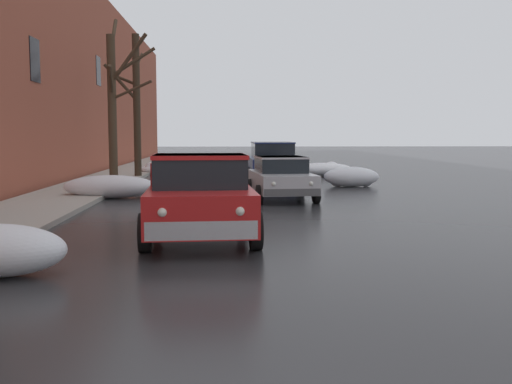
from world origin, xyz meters
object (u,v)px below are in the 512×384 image
object	(u,v)px
bare_tree_far_down_block	(136,104)
suv_darkblue_parked_kerbside_mid	(272,161)
bare_tree_mid_block	(114,102)
pickup_truck_red_approaching_near_lane	(200,196)
sedan_silver_parked_kerbside_close	(281,177)

from	to	relation	value
bare_tree_far_down_block	suv_darkblue_parked_kerbside_mid	world-z (taller)	bare_tree_far_down_block
bare_tree_mid_block	suv_darkblue_parked_kerbside_mid	world-z (taller)	bare_tree_mid_block
bare_tree_far_down_block	pickup_truck_red_approaching_near_lane	world-z (taller)	bare_tree_far_down_block
sedan_silver_parked_kerbside_close	pickup_truck_red_approaching_near_lane	bearing A→B (deg)	-108.49
bare_tree_mid_block	sedan_silver_parked_kerbside_close	size ratio (longest dim) A/B	1.69
bare_tree_mid_block	pickup_truck_red_approaching_near_lane	world-z (taller)	bare_tree_mid_block
pickup_truck_red_approaching_near_lane	sedan_silver_parked_kerbside_close	world-z (taller)	pickup_truck_red_approaching_near_lane
bare_tree_far_down_block	pickup_truck_red_approaching_near_lane	xyz separation A→B (m)	(3.77, -16.63, -2.74)
bare_tree_mid_block	pickup_truck_red_approaching_near_lane	xyz separation A→B (m)	(3.62, -10.37, -2.47)
bare_tree_far_down_block	pickup_truck_red_approaching_near_lane	bearing A→B (deg)	-77.22
sedan_silver_parked_kerbside_close	suv_darkblue_parked_kerbside_mid	xyz separation A→B (m)	(0.18, 6.09, 0.24)
sedan_silver_parked_kerbside_close	suv_darkblue_parked_kerbside_mid	world-z (taller)	suv_darkblue_parked_kerbside_mid
bare_tree_far_down_block	suv_darkblue_parked_kerbside_mid	bearing A→B (deg)	-28.28
bare_tree_far_down_block	pickup_truck_red_approaching_near_lane	size ratio (longest dim) A/B	1.35
sedan_silver_parked_kerbside_close	bare_tree_far_down_block	bearing A→B (deg)	122.94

